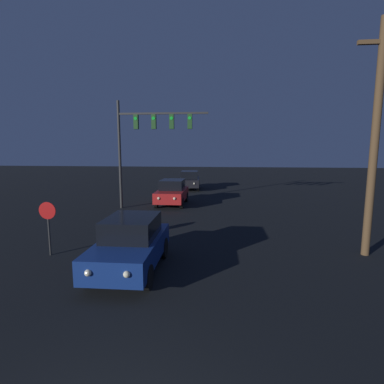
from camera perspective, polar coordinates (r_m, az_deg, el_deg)
The scene contains 6 objects.
car_near at distance 9.97m, azimuth -11.57°, elevation -9.64°, with size 1.93×4.18×1.73m.
car_mid at distance 20.92m, azimuth -3.80°, elevation -0.02°, with size 1.91×4.17×1.73m.
car_far at distance 28.73m, azimuth -0.48°, elevation 2.29°, with size 2.11×4.25×1.73m.
traffic_signal_mast at distance 19.52m, azimuth -8.72°, elevation 10.94°, with size 5.79×0.30×6.90m.
stop_sign at distance 12.13m, azimuth -25.74°, elevation -4.62°, with size 0.63×0.07×2.01m.
utility_pole at distance 12.49m, azimuth 31.51°, elevation 8.89°, with size 1.66×0.28×8.31m.
Camera 1 is at (1.34, -2.66, 3.94)m, focal length 28.00 mm.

